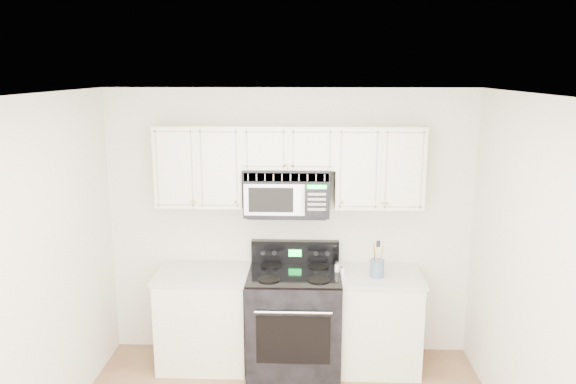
{
  "coord_description": "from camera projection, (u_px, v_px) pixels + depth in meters",
  "views": [
    {
      "loc": [
        0.17,
        -3.49,
        2.76
      ],
      "look_at": [
        0.0,
        1.3,
        1.71
      ],
      "focal_mm": 35.0,
      "sensor_mm": 36.0,
      "label": 1
    }
  ],
  "objects": [
    {
      "name": "microwave",
      "position": [
        287.0,
        191.0,
        5.16
      ],
      "size": [
        0.78,
        0.44,
        0.43
      ],
      "color": "black",
      "rests_on": "ground"
    },
    {
      "name": "utensil_crock",
      "position": [
        377.0,
        268.0,
        5.08
      ],
      "size": [
        0.13,
        0.13,
        0.34
      ],
      "color": "slate",
      "rests_on": "base_cabinet_right"
    },
    {
      "name": "base_cabinet_left",
      "position": [
        205.0,
        320.0,
        5.34
      ],
      "size": [
        0.86,
        0.65,
        0.92
      ],
      "color": "silver",
      "rests_on": "ground"
    },
    {
      "name": "upper_cabinets",
      "position": [
        289.0,
        162.0,
        5.13
      ],
      "size": [
        2.44,
        0.37,
        0.75
      ],
      "color": "silver",
      "rests_on": "ground"
    },
    {
      "name": "room",
      "position": [
        281.0,
        295.0,
        3.72
      ],
      "size": [
        3.51,
        3.51,
        2.61
      ],
      "color": "#8F714E",
      "rests_on": "ground"
    },
    {
      "name": "shaker_salt",
      "position": [
        337.0,
        268.0,
        5.17
      ],
      "size": [
        0.05,
        0.05,
        0.11
      ],
      "color": "silver",
      "rests_on": "base_cabinet_right"
    },
    {
      "name": "base_cabinet_right",
      "position": [
        373.0,
        323.0,
        5.28
      ],
      "size": [
        0.86,
        0.65,
        0.92
      ],
      "color": "silver",
      "rests_on": "ground"
    },
    {
      "name": "range",
      "position": [
        294.0,
        318.0,
        5.25
      ],
      "size": [
        0.85,
        0.77,
        1.14
      ],
      "color": "black",
      "rests_on": "ground"
    },
    {
      "name": "shaker_pepper",
      "position": [
        343.0,
        271.0,
        5.11
      ],
      "size": [
        0.04,
        0.04,
        0.09
      ],
      "color": "silver",
      "rests_on": "base_cabinet_right"
    }
  ]
}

